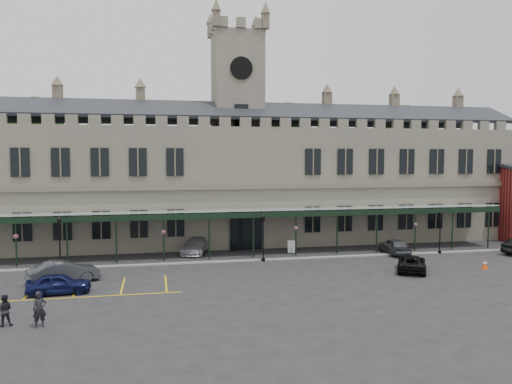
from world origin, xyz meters
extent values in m
plane|color=black|center=(0.00, 0.00, 0.00)|extent=(140.00, 140.00, 0.00)
cube|color=#5D594D|center=(0.00, 16.00, 6.00)|extent=(60.00, 10.00, 12.00)
cube|color=brown|center=(0.00, 10.82, 6.20)|extent=(60.00, 0.35, 0.50)
cube|color=black|center=(0.00, 13.50, 13.80)|extent=(60.00, 4.77, 2.20)
cube|color=black|center=(0.00, 18.50, 13.80)|extent=(60.00, 4.77, 2.20)
cube|color=black|center=(0.00, 10.90, 1.90)|extent=(3.20, 0.18, 3.80)
cube|color=#5D594D|center=(0.00, 16.00, 11.00)|extent=(5.00, 5.00, 22.00)
cylinder|color=silver|center=(0.00, 13.44, 18.00)|extent=(2.20, 0.12, 2.20)
cylinder|color=black|center=(0.00, 13.37, 18.00)|extent=(2.30, 0.04, 2.30)
cube|color=black|center=(0.00, 13.44, 13.00)|extent=(1.40, 0.12, 2.80)
cube|color=#8C9E93|center=(0.00, 9.00, 4.10)|extent=(50.00, 4.00, 0.40)
cube|color=black|center=(0.00, 7.00, 3.85)|extent=(50.00, 0.18, 0.50)
cube|color=gray|center=(0.00, 5.50, 0.06)|extent=(60.00, 0.40, 0.12)
cylinder|color=#332314|center=(-22.00, 25.00, 6.00)|extent=(0.70, 0.70, 12.00)
sphere|color=black|center=(-22.00, 25.00, 13.00)|extent=(6.00, 6.00, 6.00)
cylinder|color=#332314|center=(8.00, 25.00, 6.00)|extent=(0.70, 0.70, 12.00)
sphere|color=black|center=(8.00, 25.00, 13.00)|extent=(6.00, 6.00, 6.00)
cylinder|color=#332314|center=(24.00, 25.00, 6.00)|extent=(0.70, 0.70, 12.00)
sphere|color=black|center=(24.00, 25.00, 13.00)|extent=(6.00, 6.00, 6.00)
cylinder|color=black|center=(-16.29, 5.54, 0.14)|extent=(0.34, 0.34, 0.28)
cylinder|color=black|center=(-16.29, 5.54, 1.87)|extent=(0.11, 0.11, 3.75)
cube|color=black|center=(-16.29, 5.54, 3.89)|extent=(0.26, 0.26, 0.37)
cone|color=black|center=(-16.29, 5.54, 4.22)|extent=(0.41, 0.41, 0.28)
cylinder|color=black|center=(0.49, 5.23, 0.13)|extent=(0.32, 0.32, 0.27)
cylinder|color=black|center=(0.49, 5.23, 1.80)|extent=(0.11, 0.11, 3.60)
cube|color=black|center=(0.49, 5.23, 3.73)|extent=(0.25, 0.25, 0.36)
cone|color=black|center=(0.49, 5.23, 4.05)|extent=(0.40, 0.40, 0.27)
cylinder|color=black|center=(17.51, 5.35, 0.13)|extent=(0.32, 0.32, 0.26)
cylinder|color=black|center=(17.51, 5.35, 1.76)|extent=(0.11, 0.11, 3.53)
cube|color=black|center=(17.51, 5.35, 3.66)|extent=(0.25, 0.25, 0.35)
cone|color=black|center=(17.51, 5.35, 3.97)|extent=(0.39, 0.39, 0.26)
cube|color=#DF4807|center=(17.44, -1.34, 0.02)|extent=(0.41, 0.41, 0.04)
cone|color=#DF4807|center=(17.44, -1.34, 0.38)|extent=(0.48, 0.48, 0.76)
cylinder|color=silver|center=(17.44, -1.34, 0.49)|extent=(0.31, 0.31, 0.11)
cylinder|color=black|center=(3.91, 8.43, 0.24)|extent=(0.06, 0.06, 0.49)
cube|color=silver|center=(3.91, 8.43, 0.59)|extent=(0.67, 0.25, 1.17)
cylinder|color=black|center=(-1.41, 10.02, 0.44)|extent=(0.15, 0.15, 0.87)
cylinder|color=black|center=(4.30, 9.57, 0.44)|extent=(0.16, 0.16, 0.87)
imported|color=#0D123C|center=(-15.00, -2.28, 0.69)|extent=(4.20, 2.00, 1.39)
imported|color=#33363A|center=(-15.18, 0.65, 0.81)|extent=(5.18, 3.56, 1.62)
imported|color=#A9ABB1|center=(-5.00, 10.00, 0.73)|extent=(3.44, 5.40, 1.46)
imported|color=black|center=(11.26, -0.81, 0.64)|extent=(4.05, 5.03, 1.27)
imported|color=#33363A|center=(13.20, 5.95, 0.75)|extent=(2.01, 4.48, 1.49)
imported|color=black|center=(-14.78, -8.93, 0.96)|extent=(0.82, 0.70, 1.92)
imported|color=black|center=(-16.68, -8.38, 0.86)|extent=(0.94, 0.79, 1.72)
camera|label=1|loc=(-8.64, -36.70, 9.05)|focal=35.00mm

